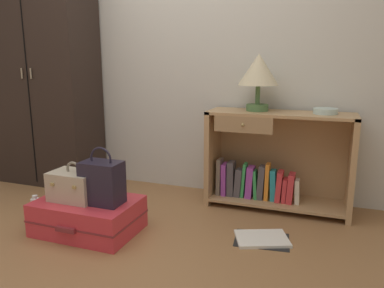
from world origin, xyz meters
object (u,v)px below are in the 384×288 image
object	(u,v)px
bowl	(325,111)
bottle	(36,210)
table_lamp	(259,72)
suitcase_large	(88,216)
handbag	(102,182)
wardrobe	(46,73)
train_case	(74,185)
bookshelf	(273,163)
open_book_on_floor	(262,239)

from	to	relation	value
bowl	bottle	xyz separation A→B (m)	(-1.89, -0.90, -0.69)
table_lamp	suitcase_large	world-z (taller)	table_lamp
handbag	suitcase_large	bearing A→B (deg)	174.70
wardrobe	train_case	bearing A→B (deg)	-43.17
bookshelf	suitcase_large	xyz separation A→B (m)	(-1.10, -0.89, -0.25)
bowl	train_case	xyz separation A→B (m)	(-1.54, -0.91, -0.46)
train_case	open_book_on_floor	xyz separation A→B (m)	(1.21, 0.29, -0.31)
train_case	suitcase_large	bearing A→B (deg)	12.77
suitcase_large	table_lamp	bearing A→B (deg)	43.47
wardrobe	table_lamp	xyz separation A→B (m)	(1.96, 0.06, 0.02)
bookshelf	bowl	bearing A→B (deg)	0.14
bowl	handbag	world-z (taller)	bowl
suitcase_large	handbag	bearing A→B (deg)	-5.30
bowl	bottle	size ratio (longest dim) A/B	0.86
suitcase_large	bottle	xyz separation A→B (m)	(-0.44, -0.01, -0.02)
bookshelf	handbag	xyz separation A→B (m)	(-0.96, -0.91, 0.01)
bottle	train_case	bearing A→B (deg)	-1.90
bowl	table_lamp	bearing A→B (deg)	178.83
bowl	bookshelf	bearing A→B (deg)	-179.86
suitcase_large	open_book_on_floor	size ratio (longest dim) A/B	1.69
table_lamp	bottle	distance (m)	1.92
bookshelf	bottle	bearing A→B (deg)	-149.60
open_book_on_floor	wardrobe	bearing A→B (deg)	164.91
bookshelf	bowl	size ratio (longest dim) A/B	6.32
bowl	handbag	xyz separation A→B (m)	(-1.32, -0.91, -0.41)
table_lamp	bowl	bearing A→B (deg)	-1.17
train_case	bottle	xyz separation A→B (m)	(-0.36, 0.01, -0.23)
bookshelf	train_case	distance (m)	1.49
train_case	handbag	size ratio (longest dim) A/B	0.82
bookshelf	suitcase_large	size ratio (longest dim) A/B	1.63
table_lamp	wardrobe	bearing A→B (deg)	-178.29
wardrobe	suitcase_large	size ratio (longest dim) A/B	3.08
bookshelf	open_book_on_floor	world-z (taller)	bookshelf
wardrobe	table_lamp	world-z (taller)	wardrobe
table_lamp	bottle	size ratio (longest dim) A/B	2.15
bowl	suitcase_large	distance (m)	1.83
wardrobe	bowl	xyz separation A→B (m)	(2.46, 0.05, -0.25)
bookshelf	handbag	bearing A→B (deg)	-136.75
handbag	bottle	bearing A→B (deg)	179.47
bookshelf	bottle	world-z (taller)	bookshelf
bookshelf	suitcase_large	bearing A→B (deg)	-140.79
bowl	suitcase_large	world-z (taller)	bowl
bookshelf	table_lamp	xyz separation A→B (m)	(-0.14, 0.01, 0.70)
train_case	open_book_on_floor	world-z (taller)	train_case
bookshelf	bottle	distance (m)	1.80
bottle	open_book_on_floor	world-z (taller)	bottle
table_lamp	bowl	size ratio (longest dim) A/B	2.51
handbag	open_book_on_floor	size ratio (longest dim) A/B	0.95
wardrobe	train_case	size ratio (longest dim) A/B	6.68
wardrobe	bookshelf	bearing A→B (deg)	1.29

